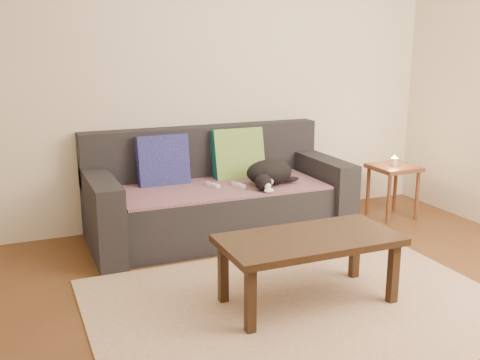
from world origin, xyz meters
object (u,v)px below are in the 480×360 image
object	(u,v)px
cat	(269,173)
wii_remote_a	(213,185)
side_table	(393,175)
coffee_table	(309,245)
sofa	(217,199)
wii_remote_b	(238,185)

from	to	relation	value
cat	wii_remote_a	xyz separation A→B (m)	(-0.44, 0.12, -0.08)
side_table	coffee_table	xyz separation A→B (m)	(-1.58, -1.24, -0.02)
wii_remote_a	coffee_table	bearing A→B (deg)	169.27
wii_remote_a	side_table	xyz separation A→B (m)	(1.72, -0.08, -0.06)
sofa	side_table	bearing A→B (deg)	-5.75
cat	sofa	bearing A→B (deg)	133.36
sofa	wii_remote_a	xyz separation A→B (m)	(-0.07, -0.09, 0.15)
coffee_table	cat	bearing A→B (deg)	75.64
sofa	wii_remote_b	xyz separation A→B (m)	(0.12, -0.17, 0.15)
cat	wii_remote_a	distance (m)	0.47
wii_remote_a	side_table	bearing A→B (deg)	-109.16
wii_remote_b	side_table	size ratio (longest dim) A/B	0.31
coffee_table	sofa	bearing A→B (deg)	92.70
sofa	side_table	distance (m)	1.66
cat	wii_remote_a	size ratio (longest dim) A/B	3.20
sofa	wii_remote_a	distance (m)	0.18
sofa	coffee_table	bearing A→B (deg)	-87.30
side_table	coffee_table	bearing A→B (deg)	-141.87
wii_remote_b	cat	bearing A→B (deg)	-112.76
cat	wii_remote_b	distance (m)	0.27
side_table	coffee_table	world-z (taller)	side_table
cat	coffee_table	size ratio (longest dim) A/B	0.44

